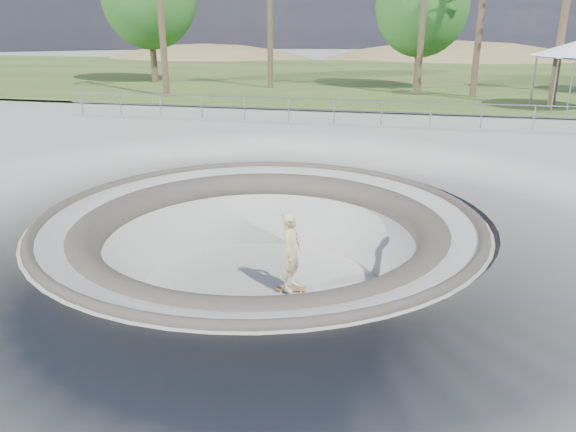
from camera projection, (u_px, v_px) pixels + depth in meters
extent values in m
plane|color=#A1A29D|center=(260.00, 216.00, 13.09)|extent=(180.00, 180.00, 0.00)
torus|color=#A1A29D|center=(261.00, 293.00, 13.75)|extent=(14.00, 14.00, 4.00)
cylinder|color=#A1A29D|center=(261.00, 291.00, 13.73)|extent=(6.60, 6.60, 0.10)
torus|color=#514940|center=(260.00, 217.00, 13.10)|extent=(10.24, 10.24, 0.24)
torus|color=#514940|center=(260.00, 234.00, 13.24)|extent=(8.91, 8.91, 0.81)
cube|color=#384F1F|center=(374.00, 76.00, 44.36)|extent=(180.00, 36.00, 0.12)
ellipsoid|color=olive|center=(208.00, 112.00, 70.45)|extent=(50.40, 36.00, 23.40)
ellipsoid|color=olive|center=(452.00, 126.00, 69.32)|extent=(61.60, 44.00, 28.60)
cylinder|color=gray|center=(335.00, 100.00, 23.77)|extent=(25.00, 0.05, 0.05)
cylinder|color=gray|center=(334.00, 110.00, 23.92)|extent=(25.00, 0.05, 0.05)
cube|color=olive|center=(291.00, 289.00, 13.61)|extent=(0.75, 0.32, 0.02)
cylinder|color=#A9A9AE|center=(291.00, 290.00, 13.62)|extent=(0.06, 0.15, 0.03)
cylinder|color=#A9A9AE|center=(291.00, 290.00, 13.62)|extent=(0.06, 0.15, 0.03)
cylinder|color=silver|center=(291.00, 290.00, 13.63)|extent=(0.06, 0.04, 0.06)
cylinder|color=silver|center=(291.00, 290.00, 13.63)|extent=(0.06, 0.04, 0.06)
cylinder|color=silver|center=(291.00, 290.00, 13.63)|extent=(0.06, 0.04, 0.06)
cylinder|color=silver|center=(291.00, 290.00, 13.63)|extent=(0.06, 0.04, 0.06)
imported|color=#D0BA86|center=(291.00, 252.00, 13.30)|extent=(0.59, 0.78, 1.92)
cylinder|color=gray|center=(549.00, 86.00, 25.87)|extent=(0.06, 0.06, 2.39)
cylinder|color=gray|center=(537.00, 80.00, 28.67)|extent=(0.06, 0.06, 2.39)
cylinder|color=gray|center=(552.00, 87.00, 25.87)|extent=(0.06, 0.06, 2.35)
cylinder|color=gray|center=(540.00, 81.00, 28.62)|extent=(0.06, 0.06, 2.35)
cylinder|color=brown|center=(270.00, 19.00, 34.77)|extent=(0.36, 0.36, 8.56)
cylinder|color=brown|center=(481.00, 15.00, 30.30)|extent=(0.36, 0.36, 8.95)
cylinder|color=brown|center=(566.00, 2.00, 26.29)|extent=(0.36, 0.36, 10.02)
cylinder|color=brown|center=(152.00, 43.00, 38.68)|extent=(0.44, 0.44, 5.43)
cylinder|color=brown|center=(419.00, 51.00, 35.06)|extent=(0.44, 0.44, 4.75)
ellipsoid|color=#2A6221|center=(422.00, 5.00, 34.17)|extent=(5.67, 5.15, 6.18)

